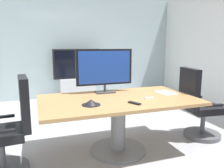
{
  "coord_description": "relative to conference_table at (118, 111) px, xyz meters",
  "views": [
    {
      "loc": [
        -0.96,
        -2.8,
        1.46
      ],
      "look_at": [
        0.07,
        0.16,
        0.89
      ],
      "focal_mm": 36.25,
      "sensor_mm": 36.0,
      "label": 1
    }
  ],
  "objects": [
    {
      "name": "wall_back_glass_partition",
      "position": [
        -0.07,
        3.45,
        0.79
      ],
      "size": [
        5.94,
        0.1,
        2.69
      ],
      "primitive_type": "cube",
      "color": "#9EB2B7",
      "rests_on": "ground"
    },
    {
      "name": "tv_monitor",
      "position": [
        -0.06,
        0.41,
        0.54
      ],
      "size": [
        0.84,
        0.18,
        0.64
      ],
      "color": "#333338",
      "rests_on": "conference_table"
    },
    {
      "name": "remote_control",
      "position": [
        0.09,
        -0.32,
        0.19
      ],
      "size": [
        0.12,
        0.17,
        0.02
      ],
      "primitive_type": "cube",
      "rotation": [
        0.0,
        0.0,
        0.47
      ],
      "color": "black",
      "rests_on": "conference_table"
    },
    {
      "name": "office_chair_right",
      "position": [
        1.33,
        0.02,
        -0.1
      ],
      "size": [
        0.62,
        0.6,
        1.09
      ],
      "rotation": [
        0.0,
        0.0,
        1.45
      ],
      "color": "#4C4C51",
      "rests_on": "ground"
    },
    {
      "name": "paper_notepad",
      "position": [
        0.78,
        0.08,
        0.18
      ],
      "size": [
        0.23,
        0.32,
        0.01
      ],
      "primitive_type": "cube",
      "rotation": [
        0.0,
        0.0,
        0.08
      ],
      "color": "white",
      "rests_on": "conference_table"
    },
    {
      "name": "ground_plane",
      "position": [
        -0.07,
        0.09,
        -0.56
      ],
      "size": [
        7.72,
        7.72,
        0.0
      ],
      "primitive_type": "plane",
      "color": "#99999E"
    },
    {
      "name": "office_chair_left",
      "position": [
        -1.33,
        -0.07,
        -0.1
      ],
      "size": [
        0.61,
        0.59,
        1.09
      ],
      "rotation": [
        0.0,
        0.0,
        -1.49
      ],
      "color": "#4C4C51",
      "rests_on": "ground"
    },
    {
      "name": "conference_table",
      "position": [
        0.0,
        0.0,
        0.0
      ],
      "size": [
        2.04,
        1.16,
        0.74
      ],
      "color": "olive",
      "rests_on": "ground"
    },
    {
      "name": "whiteboard_marker",
      "position": [
        0.37,
        -0.16,
        0.19
      ],
      "size": [
        0.13,
        0.03,
        0.02
      ],
      "primitive_type": "cube",
      "rotation": [
        0.0,
        0.0,
        0.11
      ],
      "color": "silver",
      "rests_on": "conference_table"
    },
    {
      "name": "wall_display_unit",
      "position": [
        0.02,
        3.09,
        -0.11
      ],
      "size": [
        1.2,
        0.36,
        1.31
      ],
      "color": "#B7BABC",
      "rests_on": "ground"
    },
    {
      "name": "conference_phone",
      "position": [
        -0.42,
        -0.2,
        0.21
      ],
      "size": [
        0.22,
        0.22,
        0.07
      ],
      "color": "black",
      "rests_on": "conference_table"
    }
  ]
}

